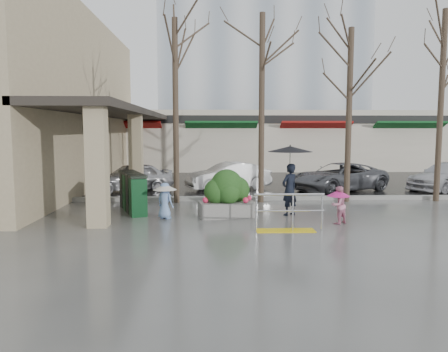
{
  "coord_description": "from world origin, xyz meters",
  "views": [
    {
      "loc": [
        -0.76,
        -12.78,
        2.74
      ],
      "look_at": [
        -0.3,
        0.75,
        1.3
      ],
      "focal_mm": 35.0,
      "sensor_mm": 36.0,
      "label": 1
    }
  ],
  "objects": [
    {
      "name": "car_d",
      "position": [
        10.12,
        6.65,
        0.63
      ],
      "size": [
        4.66,
        3.59,
        1.26
      ],
      "primitive_type": "imported",
      "rotation": [
        0.0,
        0.0,
        -1.09
      ],
      "color": "silver",
      "rests_on": "ground"
    },
    {
      "name": "car_b",
      "position": [
        0.12,
        7.03,
        0.63
      ],
      "size": [
        4.05,
        2.57,
        1.26
      ],
      "primitive_type": "imported",
      "rotation": [
        0.0,
        0.0,
        -1.22
      ],
      "color": "silver",
      "rests_on": "ground"
    },
    {
      "name": "storefront_row",
      "position": [
        2.0,
        17.97,
        2.01
      ],
      "size": [
        34.0,
        6.74,
        4.0
      ],
      "color": "beige",
      "rests_on": "ground"
    },
    {
      "name": "pillar_back",
      "position": [
        -3.9,
        6.0,
        1.75
      ],
      "size": [
        0.55,
        0.55,
        3.5
      ],
      "primitive_type": "cube",
      "color": "tan",
      "rests_on": "ground"
    },
    {
      "name": "near_building",
      "position": [
        -9.0,
        8.0,
        4.0
      ],
      "size": [
        6.0,
        18.0,
        8.0
      ],
      "primitive_type": "cube",
      "color": "tan",
      "rests_on": "ground"
    },
    {
      "name": "tree_mideast",
      "position": [
        4.5,
        3.6,
        4.86
      ],
      "size": [
        3.2,
        3.2,
        6.5
      ],
      "color": "#382B21",
      "rests_on": "ground"
    },
    {
      "name": "tree_west",
      "position": [
        -2.0,
        3.6,
        5.08
      ],
      "size": [
        3.2,
        3.2,
        6.8
      ],
      "color": "#382B21",
      "rests_on": "ground"
    },
    {
      "name": "handrail",
      "position": [
        1.36,
        -1.2,
        0.38
      ],
      "size": [
        1.9,
        0.5,
        1.03
      ],
      "color": "yellow",
      "rests_on": "ground"
    },
    {
      "name": "pillar_front",
      "position": [
        -3.9,
        -0.5,
        1.75
      ],
      "size": [
        0.55,
        0.55,
        3.5
      ],
      "primitive_type": "cube",
      "color": "tan",
      "rests_on": "ground"
    },
    {
      "name": "street_asphalt",
      "position": [
        0.0,
        22.0,
        0.01
      ],
      "size": [
        120.0,
        36.0,
        0.01
      ],
      "primitive_type": "cube",
      "color": "black",
      "rests_on": "ground"
    },
    {
      "name": "woman",
      "position": [
        1.8,
        0.97,
        1.45
      ],
      "size": [
        1.43,
        1.43,
        2.27
      ],
      "rotation": [
        0.0,
        0.0,
        3.78
      ],
      "color": "black",
      "rests_on": "ground"
    },
    {
      "name": "canopy_slab",
      "position": [
        -4.8,
        8.0,
        3.62
      ],
      "size": [
        2.8,
        18.0,
        0.25
      ],
      "primitive_type": "cube",
      "color": "#2D2823",
      "rests_on": "pillar_front"
    },
    {
      "name": "child_blue",
      "position": [
        -2.13,
        0.56,
        0.69
      ],
      "size": [
        0.73,
        0.73,
        1.12
      ],
      "rotation": [
        0.0,
        0.0,
        2.55
      ],
      "color": "#799DD7",
      "rests_on": "ground"
    },
    {
      "name": "tree_midwest",
      "position": [
        1.2,
        3.6,
        5.23
      ],
      "size": [
        3.2,
        3.2,
        7.0
      ],
      "color": "#382B21",
      "rests_on": "ground"
    },
    {
      "name": "news_boxes",
      "position": [
        -3.35,
        1.84,
        0.66
      ],
      "size": [
        1.32,
        2.38,
        1.31
      ],
      "rotation": [
        0.0,
        0.0,
        0.36
      ],
      "color": "#0C3418",
      "rests_on": "ground"
    },
    {
      "name": "ground",
      "position": [
        0.0,
        0.0,
        0.0
      ],
      "size": [
        120.0,
        120.0,
        0.0
      ],
      "primitive_type": "plane",
      "color": "#51514F",
      "rests_on": "ground"
    },
    {
      "name": "planter",
      "position": [
        -0.21,
        0.83,
        0.72
      ],
      "size": [
        1.85,
        1.16,
        1.51
      ],
      "rotation": [
        0.0,
        0.0,
        0.18
      ],
      "color": "#65625E",
      "rests_on": "ground"
    },
    {
      "name": "child_pink",
      "position": [
        3.0,
        -0.34,
        0.64
      ],
      "size": [
        0.68,
        0.67,
        1.1
      ],
      "rotation": [
        0.0,
        0.0,
        3.71
      ],
      "color": "pink",
      "rests_on": "ground"
    },
    {
      "name": "curb",
      "position": [
        0.0,
        4.0,
        0.07
      ],
      "size": [
        120.0,
        0.3,
        0.15
      ],
      "primitive_type": "cube",
      "color": "gray",
      "rests_on": "ground"
    },
    {
      "name": "office_tower",
      "position": [
        4.0,
        30.0,
        12.5
      ],
      "size": [
        18.0,
        12.0,
        25.0
      ],
      "primitive_type": "cube",
      "color": "#8C99A8",
      "rests_on": "ground"
    },
    {
      "name": "tree_east",
      "position": [
        8.0,
        3.6,
        5.38
      ],
      "size": [
        3.2,
        3.2,
        7.2
      ],
      "color": "#382B21",
      "rests_on": "ground"
    },
    {
      "name": "car_a",
      "position": [
        -4.28,
        6.76,
        0.63
      ],
      "size": [
        3.98,
        2.92,
        1.26
      ],
      "primitive_type": "imported",
      "rotation": [
        0.0,
        0.0,
        -1.13
      ],
      "color": "#B1B1B6",
      "rests_on": "ground"
    },
    {
      "name": "car_c",
      "position": [
        5.05,
        6.45,
        0.63
      ],
      "size": [
        4.99,
        3.91,
        1.26
      ],
      "primitive_type": "imported",
      "rotation": [
        0.0,
        0.0,
        -1.1
      ],
      "color": "#56575D",
      "rests_on": "ground"
    }
  ]
}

